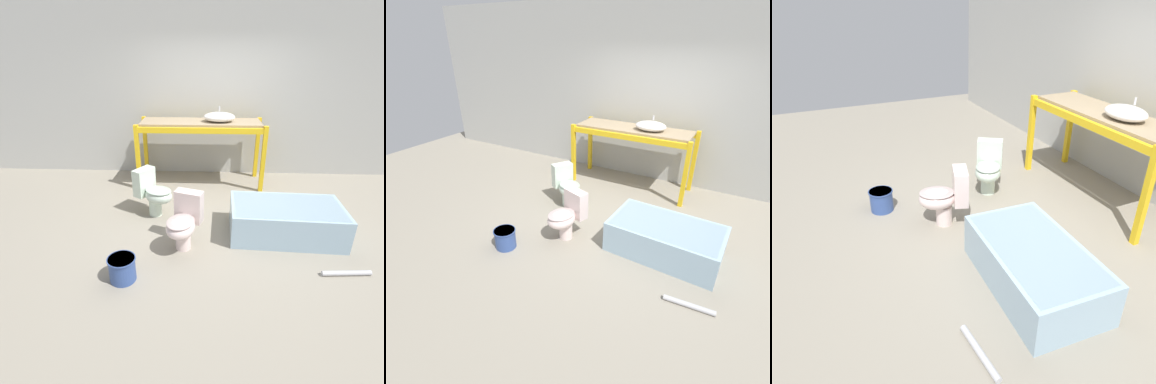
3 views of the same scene
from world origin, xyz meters
TOP-DOWN VIEW (x-y plane):
  - ground_plane at (0.00, 0.00)m, footprint 12.00×12.00m
  - warehouse_wall_rear at (0.00, 1.81)m, footprint 10.80×0.08m
  - shelving_rack at (-0.27, 1.24)m, footprint 2.16×0.76m
  - sink_basin at (0.04, 1.20)m, footprint 0.52×0.39m
  - bathtub_main at (0.87, -0.47)m, footprint 1.44×0.86m
  - toilet_near at (-0.91, -0.00)m, footprint 0.64×0.57m
  - toilet_far at (-0.42, -0.81)m, footprint 0.49×0.63m
  - bucket_white at (-1.02, -1.42)m, footprint 0.30×0.30m
  - loose_pipe at (1.36, -1.25)m, footprint 0.54×0.09m

SIDE VIEW (x-z plane):
  - ground_plane at x=0.00m, z-range 0.00..0.00m
  - loose_pipe at x=1.36m, z-range 0.00..0.06m
  - bucket_white at x=-1.02m, z-range 0.01..0.28m
  - bathtub_main at x=0.87m, z-range 0.03..0.46m
  - toilet_near at x=-0.91m, z-range 0.02..0.70m
  - toilet_far at x=-0.42m, z-range 0.02..0.70m
  - shelving_rack at x=-0.27m, z-range 0.39..1.52m
  - sink_basin at x=0.04m, z-range 1.08..1.32m
  - warehouse_wall_rear at x=0.00m, z-range 0.00..3.20m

